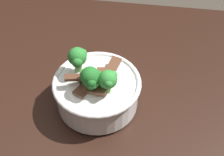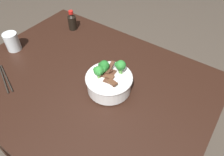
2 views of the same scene
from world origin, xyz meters
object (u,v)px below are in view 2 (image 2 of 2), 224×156
(chopsticks_pair, at_px, (5,78))
(soy_sauce_bottle, at_px, (72,21))
(drinking_glass, at_px, (13,43))
(rice_bowl, at_px, (109,80))

(chopsticks_pair, height_order, soy_sauce_bottle, soy_sauce_bottle)
(drinking_glass, xyz_separation_m, chopsticks_pair, (-0.15, 0.17, -0.04))
(soy_sauce_bottle, bearing_deg, chopsticks_pair, 93.43)
(drinking_glass, height_order, chopsticks_pair, drinking_glass)
(rice_bowl, height_order, soy_sauce_bottle, rice_bowl)
(rice_bowl, relative_size, chopsticks_pair, 1.03)
(drinking_glass, xyz_separation_m, soy_sauce_bottle, (-0.12, -0.33, 0.01))
(soy_sauce_bottle, bearing_deg, rice_bowl, 149.61)
(drinking_glass, distance_m, soy_sauce_bottle, 0.35)
(chopsticks_pair, bearing_deg, drinking_glass, -48.10)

